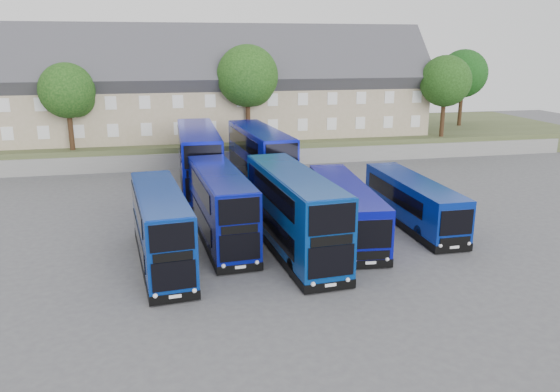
% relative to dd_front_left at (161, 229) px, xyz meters
% --- Properties ---
extents(ground, '(120.00, 120.00, 0.00)m').
position_rel_dd_front_left_xyz_m(ground, '(6.36, -1.12, -1.91)').
color(ground, '#4D4D52').
rests_on(ground, ground).
extents(retaining_wall, '(70.00, 0.40, 1.50)m').
position_rel_dd_front_left_xyz_m(retaining_wall, '(6.36, 22.88, -1.16)').
color(retaining_wall, slate).
rests_on(retaining_wall, ground).
extents(earth_bank, '(80.00, 20.00, 2.00)m').
position_rel_dd_front_left_xyz_m(earth_bank, '(6.36, 32.88, -0.91)').
color(earth_bank, '#45502D').
rests_on(earth_bank, ground).
extents(terrace_row, '(48.00, 10.40, 11.20)m').
position_rel_dd_front_left_xyz_m(terrace_row, '(3.36, 28.88, 4.69)').
color(terrace_row, tan).
rests_on(terrace_row, earth_bank).
extents(dd_front_left, '(3.24, 9.98, 3.90)m').
position_rel_dd_front_left_xyz_m(dd_front_left, '(0.00, 0.00, 0.00)').
color(dd_front_left, navy).
rests_on(dd_front_left, ground).
extents(dd_front_mid, '(3.11, 10.44, 4.09)m').
position_rel_dd_front_left_xyz_m(dd_front_mid, '(3.38, 2.92, 0.10)').
color(dd_front_mid, '#060E7E').
rests_on(dd_front_mid, ground).
extents(dd_front_right, '(3.40, 11.29, 4.42)m').
position_rel_dd_front_left_xyz_m(dd_front_right, '(7.08, 0.37, 0.26)').
color(dd_front_right, navy).
rests_on(dd_front_right, ground).
extents(dd_rear_left, '(2.99, 12.35, 4.89)m').
position_rel_dd_front_left_xyz_m(dd_rear_left, '(2.93, 14.49, 0.50)').
color(dd_rear_left, '#080F9F').
rests_on(dd_rear_left, ground).
extents(dd_rear_right, '(3.68, 11.86, 4.64)m').
position_rel_dd_front_left_xyz_m(dd_rear_right, '(7.86, 15.04, 0.37)').
color(dd_rear_right, '#070F8F').
rests_on(dd_rear_right, ground).
extents(coach_east_a, '(3.35, 11.46, 3.09)m').
position_rel_dd_front_left_xyz_m(coach_east_a, '(10.78, 2.59, -0.40)').
color(coach_east_a, '#070B91').
rests_on(coach_east_a, ground).
extents(coach_east_b, '(2.29, 10.68, 2.91)m').
position_rel_dd_front_left_xyz_m(coach_east_b, '(15.54, 3.42, -0.48)').
color(coach_east_b, navy).
rests_on(coach_east_b, ground).
extents(tree_west, '(4.80, 4.80, 7.65)m').
position_rel_dd_front_left_xyz_m(tree_west, '(-7.49, 23.98, 5.14)').
color(tree_west, '#382314').
rests_on(tree_west, earth_bank).
extents(tree_mid, '(5.76, 5.76, 9.18)m').
position_rel_dd_front_left_xyz_m(tree_mid, '(8.51, 24.48, 6.16)').
color(tree_mid, '#382314').
rests_on(tree_mid, earth_bank).
extents(tree_east, '(5.12, 5.12, 8.16)m').
position_rel_dd_front_left_xyz_m(tree_east, '(28.51, 23.98, 5.48)').
color(tree_east, '#382314').
rests_on(tree_east, earth_bank).
extents(tree_far, '(5.44, 5.44, 8.67)m').
position_rel_dd_front_left_xyz_m(tree_far, '(34.51, 30.98, 5.82)').
color(tree_far, '#382314').
rests_on(tree_far, earth_bank).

